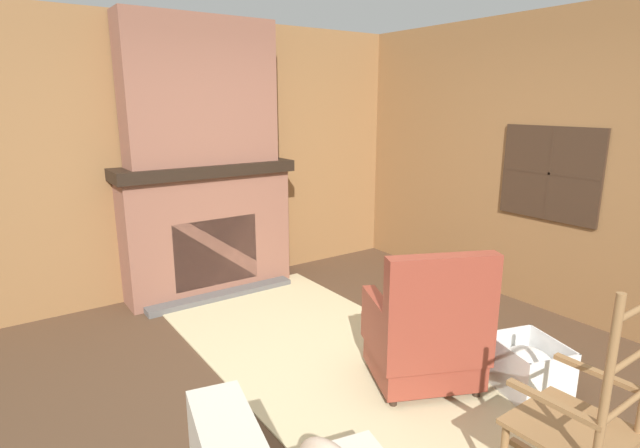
# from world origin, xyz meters

# --- Properties ---
(ground_plane) EXTENTS (14.00, 14.00, 0.00)m
(ground_plane) POSITION_xyz_m (0.00, 0.00, 0.00)
(ground_plane) COLOR #4C3523
(wood_panel_wall_left) EXTENTS (0.06, 5.31, 2.66)m
(wood_panel_wall_left) POSITION_xyz_m (-2.39, 0.00, 1.33)
(wood_panel_wall_left) COLOR olive
(wood_panel_wall_left) RESTS_ON ground
(wood_panel_wall_back) EXTENTS (5.31, 0.09, 2.66)m
(wood_panel_wall_back) POSITION_xyz_m (-0.00, 2.38, 1.33)
(wood_panel_wall_back) COLOR olive
(wood_panel_wall_back) RESTS_ON ground
(fireplace_hearth) EXTENTS (0.59, 1.75, 1.30)m
(fireplace_hearth) POSITION_xyz_m (-2.15, 0.00, 0.65)
(fireplace_hearth) COLOR brown
(fireplace_hearth) RESTS_ON ground
(chimney_breast) EXTENTS (0.34, 1.45, 1.34)m
(chimney_breast) POSITION_xyz_m (-2.17, 0.00, 1.97)
(chimney_breast) COLOR brown
(chimney_breast) RESTS_ON fireplace_hearth
(area_rug) EXTENTS (3.76, 1.60, 0.01)m
(area_rug) POSITION_xyz_m (-0.19, 0.18, 0.01)
(area_rug) COLOR #C6B789
(area_rug) RESTS_ON ground
(armchair) EXTENTS (0.85, 0.90, 0.99)m
(armchair) POSITION_xyz_m (0.33, 0.49, 0.36)
(armchair) COLOR brown
(armchair) RESTS_ON ground
(rocking_chair) EXTENTS (0.81, 0.48, 1.20)m
(rocking_chair) POSITION_xyz_m (1.49, 0.25, 0.41)
(rocking_chair) COLOR olive
(rocking_chair) RESTS_ON ground
(firewood_stack) EXTENTS (0.42, 0.40, 0.13)m
(firewood_stack) POSITION_xyz_m (-0.80, 1.78, 0.07)
(firewood_stack) COLOR brown
(firewood_stack) RESTS_ON ground
(laundry_basket) EXTENTS (0.55, 0.50, 0.35)m
(laundry_basket) POSITION_xyz_m (0.76, 1.00, 0.18)
(laundry_basket) COLOR white
(laundry_basket) RESTS_ON ground
(oil_lamp_vase) EXTENTS (0.12, 0.12, 0.29)m
(oil_lamp_vase) POSITION_xyz_m (-2.20, -0.48, 1.40)
(oil_lamp_vase) COLOR #B24C42
(oil_lamp_vase) RESTS_ON fireplace_hearth
(storage_case) EXTENTS (0.17, 0.26, 0.13)m
(storage_case) POSITION_xyz_m (-2.20, 0.47, 1.37)
(storage_case) COLOR gray
(storage_case) RESTS_ON fireplace_hearth
(decorative_plate_on_mantel) EXTENTS (0.07, 0.26, 0.26)m
(decorative_plate_on_mantel) POSITION_xyz_m (-2.22, 0.09, 1.43)
(decorative_plate_on_mantel) COLOR #336093
(decorative_plate_on_mantel) RESTS_ON fireplace_hearth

